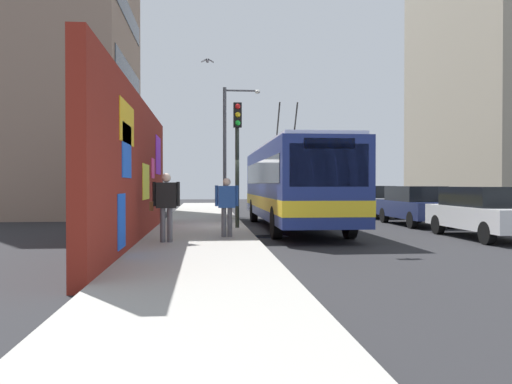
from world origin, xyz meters
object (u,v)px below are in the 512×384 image
pedestrian_near_wall (166,201)px  parked_car_champagne (340,197)px  parked_car_navy (415,205)px  pedestrian_at_curb (227,202)px  street_lamp (229,141)px  traffic_light (237,144)px  parked_car_silver (371,200)px  parked_car_white (484,211)px  city_bus (293,182)px

pedestrian_near_wall → parked_car_champagne: bearing=-26.8°
parked_car_navy → pedestrian_at_curb: 9.59m
pedestrian_near_wall → street_lamp: size_ratio=0.27×
pedestrian_at_curb → pedestrian_near_wall: bearing=127.0°
parked_car_navy → parked_car_champagne: size_ratio=1.03×
pedestrian_at_curb → traffic_light: (3.07, -0.49, 1.91)m
traffic_light → street_lamp: size_ratio=0.66×
parked_car_navy → pedestrian_at_curb: pedestrian_at_curb is taller
parked_car_silver → pedestrian_near_wall: 15.66m
pedestrian_at_curb → street_lamp: (12.35, -0.61, 2.78)m
parked_car_white → pedestrian_at_curb: (-0.21, 7.84, 0.31)m
parked_car_champagne → pedestrian_at_curb: size_ratio=2.68×
parked_car_champagne → pedestrian_at_curb: 19.20m
parked_car_white → street_lamp: bearing=30.8°
parked_car_white → traffic_light: (2.86, 7.35, 2.22)m
parked_car_silver → traffic_light: bearing=138.0°
pedestrian_near_wall → pedestrian_at_curb: bearing=-53.0°
parked_car_champagne → street_lamp: bearing=125.6°
parked_car_champagne → traffic_light: 16.36m
traffic_light → street_lamp: 9.32m
parked_car_navy → pedestrian_near_wall: (-6.74, 9.47, 0.38)m
city_bus → parked_car_white: bearing=-128.2°
parked_car_navy → parked_car_champagne: (12.01, -0.00, 0.00)m
city_bus → traffic_light: size_ratio=2.68×
parked_car_navy → parked_car_champagne: bearing=-0.0°
city_bus → parked_car_champagne: (13.22, -5.20, -0.90)m
pedestrian_near_wall → parked_car_silver: bearing=-37.2°
parked_car_silver → pedestrian_at_curb: 13.71m
parked_car_silver → street_lamp: bearing=81.3°
parked_car_navy → pedestrian_near_wall: bearing=125.5°
street_lamp → parked_car_silver: bearing=-98.7°
pedestrian_at_curb → street_lamp: 12.67m
parked_car_white → traffic_light: bearing=68.7°
parked_car_white → street_lamp: 14.46m
parked_car_champagne → street_lamp: size_ratio=0.69×
parked_car_white → parked_car_navy: 5.30m
parked_car_champagne → traffic_light: bearing=153.0°
pedestrian_at_curb → traffic_light: traffic_light is taller
pedestrian_near_wall → traffic_light: size_ratio=0.41×
city_bus → parked_car_navy: size_ratio=2.49×
parked_car_navy → parked_car_silver: bearing=-0.0°
city_bus → parked_car_silver: (6.93, -5.20, -0.90)m
parked_car_champagne → traffic_light: size_ratio=1.04×
parked_car_navy → traffic_light: (-2.44, 7.35, 2.22)m
parked_car_white → pedestrian_near_wall: pedestrian_near_wall is taller
pedestrian_at_curb → parked_car_champagne: bearing=-24.1°
parked_car_white → parked_car_navy: size_ratio=1.00×
parked_car_white → parked_car_silver: size_ratio=0.99×
parked_car_champagne → traffic_light: traffic_light is taller
parked_car_navy → parked_car_silver: 5.72m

